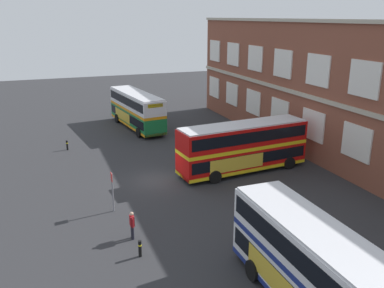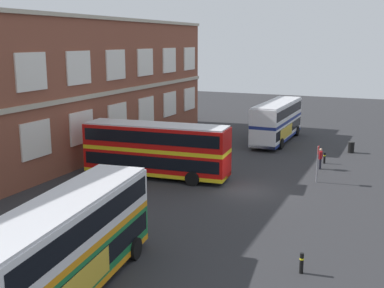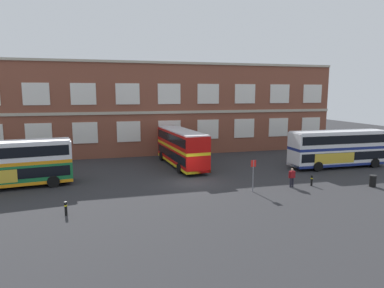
{
  "view_description": "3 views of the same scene",
  "coord_description": "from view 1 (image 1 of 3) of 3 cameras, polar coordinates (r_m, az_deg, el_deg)",
  "views": [
    {
      "loc": [
        28.8,
        -8.0,
        12.37
      ],
      "look_at": [
        -0.67,
        3.23,
        2.43
      ],
      "focal_mm": 38.19,
      "sensor_mm": 36.0,
      "label": 1
    },
    {
      "loc": [
        -30.31,
        -9.41,
        10.13
      ],
      "look_at": [
        2.62,
        5.16,
        2.34
      ],
      "focal_mm": 44.84,
      "sensor_mm": 36.0,
      "label": 2
    },
    {
      "loc": [
        -7.8,
        -29.07,
        8.18
      ],
      "look_at": [
        0.93,
        3.66,
        3.02
      ],
      "focal_mm": 31.48,
      "sensor_mm": 36.0,
      "label": 3
    }
  ],
  "objects": [
    {
      "name": "ground_plane",
      "position": [
        32.9,
        -1.6,
        -4.61
      ],
      "size": [
        120.0,
        120.0,
        0.0
      ],
      "primitive_type": "plane",
      "color": "#2B2B2D"
    },
    {
      "name": "brick_terminal_building",
      "position": [
        38.86,
        21.66,
        6.7
      ],
      "size": [
        47.45,
        8.19,
        12.13
      ],
      "color": "brown",
      "rests_on": "ground"
    },
    {
      "name": "double_decker_near",
      "position": [
        47.22,
        -7.75,
        4.83
      ],
      "size": [
        11.24,
        3.99,
        4.07
      ],
      "color": "#197038",
      "rests_on": "ground"
    },
    {
      "name": "double_decker_middle",
      "position": [
        33.62,
        7.14,
        -0.35
      ],
      "size": [
        3.58,
        11.18,
        4.07
      ],
      "color": "red",
      "rests_on": "ground"
    },
    {
      "name": "double_decker_far",
      "position": [
        18.48,
        17.49,
        -17.01
      ],
      "size": [
        11.02,
        2.93,
        4.07
      ],
      "color": "silver",
      "rests_on": "ground"
    },
    {
      "name": "waiting_passenger",
      "position": [
        24.14,
        -8.36,
        -11.0
      ],
      "size": [
        0.63,
        0.26,
        1.7
      ],
      "color": "black",
      "rests_on": "ground"
    },
    {
      "name": "bus_stand_flag",
      "position": [
        27.21,
        -11.06,
        -6.1
      ],
      "size": [
        0.44,
        0.1,
        2.7
      ],
      "color": "slate",
      "rests_on": "ground"
    },
    {
      "name": "safety_bollard_west",
      "position": [
        41.03,
        -17.04,
        -0.13
      ],
      "size": [
        0.19,
        0.19,
        0.95
      ],
      "color": "black",
      "rests_on": "ground"
    },
    {
      "name": "safety_bollard_east",
      "position": [
        22.68,
        -7.28,
        -14.25
      ],
      "size": [
        0.19,
        0.19,
        0.95
      ],
      "color": "black",
      "rests_on": "ground"
    }
  ]
}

